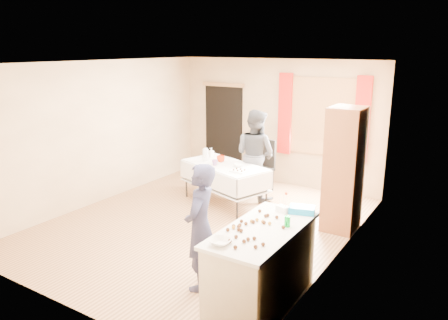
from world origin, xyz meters
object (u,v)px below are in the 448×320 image
Objects in this scene: woman at (255,154)px; girl at (200,227)px; chair at (261,176)px; cabinet at (344,170)px; counter at (262,266)px; party_table at (225,180)px.

girl is at bearing 118.56° from woman.
girl is (1.08, -3.61, 0.46)m from chair.
counter is at bearing -92.26° from cabinet.
cabinet is 2.29m from chair.
cabinet is 1.27× the size of counter.
party_table is 0.78m from woman.
cabinet is 2.25m from party_table.
cabinet reaches higher than chair.
cabinet is at bearing 87.74° from counter.
cabinet is at bearing 174.41° from woman.
counter is 3.28m from party_table.
cabinet is 1.96m from woman.
counter is 1.00× the size of girl.
cabinet is at bearing -10.65° from chair.
cabinet reaches higher than girl.
woman is at bearing 119.65° from counter.
chair is 0.61× the size of woman.
chair is at bearing -178.80° from girl.
woman is at bearing 163.08° from cabinet.
chair is at bearing 95.17° from party_table.
woman reaches higher than counter.
party_table is 1.75× the size of chair.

